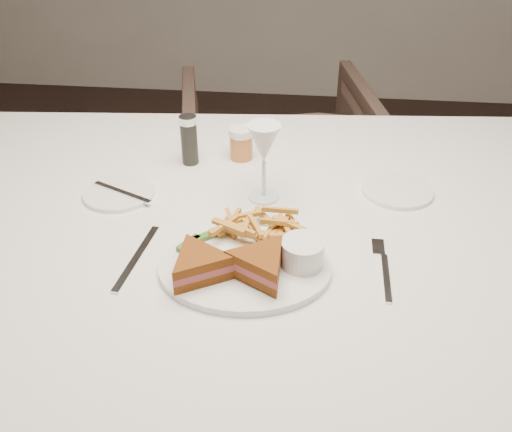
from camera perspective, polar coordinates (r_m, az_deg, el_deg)
The scene contains 4 objects.
ground at distance 1.76m, azimuth -0.06°, elevation -19.87°, with size 5.00×5.00×0.00m, color black.
table at distance 1.43m, azimuth 0.22°, elevation -13.09°, with size 1.64×1.09×0.75m, color silver.
chair_far at distance 2.23m, azimuth 2.15°, elevation 5.58°, with size 0.70×0.66×0.72m, color #47342C.
table_setting at distance 1.12m, azimuth -0.73°, elevation -0.68°, with size 0.78×0.63×0.18m.
Camera 1 is at (0.11, -1.03, 1.42)m, focal length 40.00 mm.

